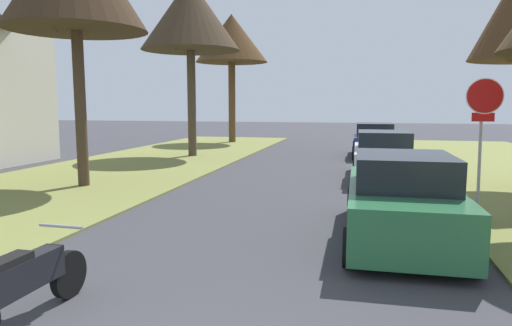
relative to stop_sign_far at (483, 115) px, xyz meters
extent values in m
cylinder|color=#9EA0A5|center=(0.00, 0.08, -1.02)|extent=(0.07, 0.25, 2.25)
cylinder|color=white|center=(0.00, -0.03, 0.42)|extent=(0.81, 0.10, 0.80)
cylinder|color=red|center=(0.00, -0.03, 0.42)|extent=(0.76, 0.11, 0.76)
cube|color=red|center=(0.00, 0.00, -0.05)|extent=(0.48, 0.06, 0.20)
cylinder|color=brown|center=(1.22, 2.85, 2.08)|extent=(0.42, 1.59, 1.38)
cylinder|color=#463525|center=(-10.65, 0.55, 0.09)|extent=(0.32, 0.32, 4.46)
cylinder|color=#463525|center=(-11.03, 0.83, 2.77)|extent=(0.73, 0.93, 1.01)
cylinder|color=#463525|center=(-11.13, 0.29, 2.82)|extent=(0.70, 1.12, 1.11)
cylinder|color=#463525|center=(-10.91, 0.37, 2.84)|extent=(0.54, 0.71, 1.13)
cylinder|color=#493C2C|center=(-10.38, 8.74, 0.27)|extent=(0.38, 0.38, 4.82)
cone|color=#3A2D1F|center=(-10.38, 8.74, 4.26)|extent=(4.48, 4.48, 3.17)
cylinder|color=#493C2C|center=(-10.75, 8.73, 3.30)|extent=(0.21, 0.89, 1.34)
cylinder|color=#493C2C|center=(-10.98, 8.57, 3.10)|extent=(0.54, 1.34, 1.00)
cylinder|color=brown|center=(-10.76, 16.74, 0.35)|extent=(0.44, 0.44, 5.00)
cone|color=#462F19|center=(-10.76, 16.74, 4.32)|extent=(4.49, 4.49, 2.94)
cylinder|color=brown|center=(-10.76, 17.19, 3.54)|extent=(1.07, 0.21, 1.49)
cylinder|color=brown|center=(-10.45, 16.36, 3.25)|extent=(0.98, 0.86, 0.95)
cylinder|color=brown|center=(-10.34, 16.96, 3.31)|extent=(0.67, 1.06, 1.05)
cube|color=#28663D|center=(-1.94, -2.84, -1.60)|extent=(1.87, 4.42, 0.85)
cube|color=black|center=(-1.94, -3.06, -0.90)|extent=(1.63, 2.04, 0.56)
cylinder|color=black|center=(-2.83, -1.20, -1.89)|extent=(0.21, 0.60, 0.60)
cylinder|color=black|center=(-1.09, -1.18, -1.89)|extent=(0.21, 0.60, 0.60)
cylinder|color=black|center=(-2.79, -4.50, -1.89)|extent=(0.21, 0.60, 0.60)
cylinder|color=black|center=(-1.05, -4.48, -1.89)|extent=(0.21, 0.60, 0.60)
cube|color=white|center=(-1.98, 4.12, -1.60)|extent=(1.87, 4.42, 0.85)
cube|color=black|center=(-1.98, 3.90, -0.90)|extent=(1.63, 2.04, 0.56)
cylinder|color=black|center=(-2.87, 5.76, -1.89)|extent=(0.21, 0.60, 0.60)
cylinder|color=black|center=(-1.13, 5.78, -1.89)|extent=(0.21, 0.60, 0.60)
cylinder|color=black|center=(-2.83, 2.46, -1.89)|extent=(0.21, 0.60, 0.60)
cylinder|color=black|center=(-1.09, 2.48, -1.89)|extent=(0.21, 0.60, 0.60)
cube|color=navy|center=(-2.12, 10.71, -1.60)|extent=(1.87, 4.42, 0.85)
cube|color=black|center=(-2.12, 10.49, -0.90)|extent=(1.63, 2.04, 0.56)
cylinder|color=black|center=(-3.01, 12.35, -1.89)|extent=(0.21, 0.60, 0.60)
cylinder|color=black|center=(-1.27, 12.37, -1.89)|extent=(0.21, 0.60, 0.60)
cylinder|color=black|center=(-2.97, 9.05, -1.89)|extent=(0.21, 0.60, 0.60)
cylinder|color=black|center=(-1.23, 9.07, -1.89)|extent=(0.21, 0.60, 0.60)
cylinder|color=black|center=(-6.21, -6.42, -1.89)|extent=(0.11, 0.60, 0.60)
cube|color=black|center=(-6.22, -7.15, -1.61)|extent=(0.26, 1.02, 0.36)
cube|color=black|center=(-6.23, -7.40, -1.41)|extent=(0.23, 0.56, 0.12)
cylinder|color=#9EA0A5|center=(-6.21, -6.52, -1.24)|extent=(0.60, 0.05, 0.04)
camera|label=1|loc=(-2.65, -11.27, 0.24)|focal=32.04mm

